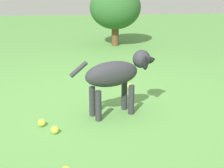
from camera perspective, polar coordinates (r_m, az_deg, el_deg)
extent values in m
plane|color=#548C42|center=(3.67, -4.17, -3.56)|extent=(14.00, 14.00, 0.00)
ellipsoid|color=#2D2D33|center=(3.34, 0.00, 1.57)|extent=(0.56, 0.39, 0.23)
cylinder|color=#2D2D33|center=(3.56, 1.95, -1.79)|extent=(0.06, 0.06, 0.28)
cylinder|color=#2D2D33|center=(3.45, 3.03, -2.45)|extent=(0.06, 0.06, 0.28)
cylinder|color=#2D2D33|center=(3.41, -3.07, -2.71)|extent=(0.06, 0.06, 0.28)
cylinder|color=#2D2D33|center=(3.30, -2.11, -3.43)|extent=(0.06, 0.06, 0.28)
ellipsoid|color=#2D2D33|center=(3.47, 4.63, 3.91)|extent=(0.22, 0.21, 0.17)
ellipsoid|color=black|center=(3.51, 5.70, 3.71)|extent=(0.14, 0.12, 0.07)
sphere|color=black|center=(3.54, 6.46, 3.81)|extent=(0.03, 0.03, 0.03)
ellipsoid|color=black|center=(3.54, 3.80, 3.85)|extent=(0.07, 0.05, 0.13)
ellipsoid|color=black|center=(3.40, 5.23, 3.24)|extent=(0.07, 0.05, 0.13)
cylinder|color=#2D2D33|center=(3.19, -5.19, 2.30)|extent=(0.17, 0.10, 0.14)
sphere|color=#CCE436|center=(3.13, -8.85, -7.05)|extent=(0.07, 0.07, 0.07)
sphere|color=#C3E435|center=(3.28, -10.85, -5.93)|extent=(0.07, 0.07, 0.07)
sphere|color=#D1DE3D|center=(4.17, 2.81, -0.36)|extent=(0.07, 0.07, 0.07)
cylinder|color=brown|center=(6.42, 0.51, 7.36)|extent=(0.12, 0.12, 0.31)
ellipsoid|color=#295726|center=(6.34, 0.52, 11.83)|extent=(0.87, 0.78, 0.74)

